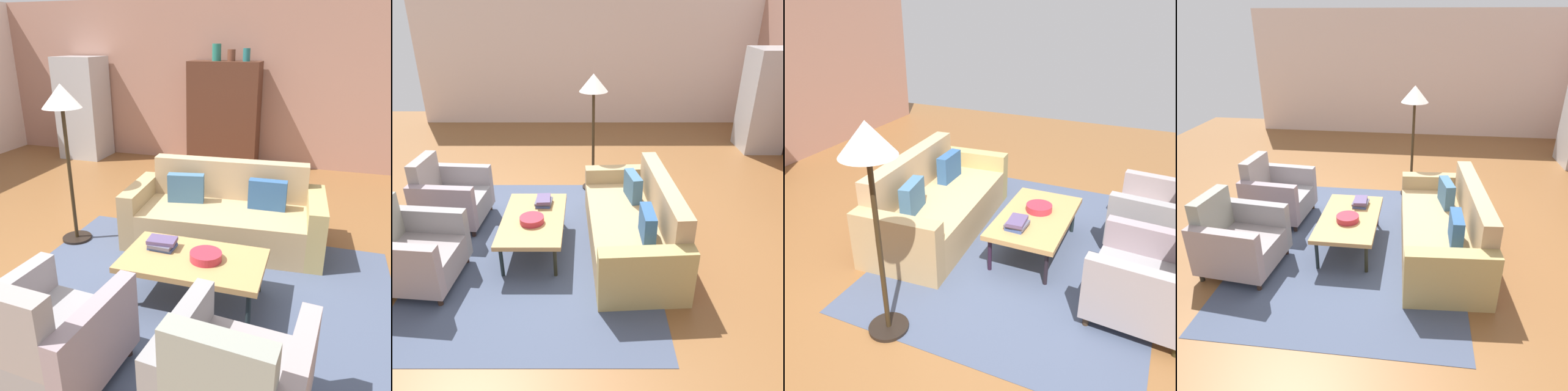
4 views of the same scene
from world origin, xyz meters
The scene contains 10 objects.
ground_plane centered at (0.00, 0.00, 0.00)m, with size 11.32×11.32×0.00m, color brown.
wall_left centered at (-4.72, 0.00, 1.40)m, with size 0.12×7.52×2.80m, color beige.
area_rug centered at (0.49, -0.54, 0.00)m, with size 3.40×2.60×0.01m, color #444F67.
couch centered at (0.48, 0.59, 0.29)m, with size 2.15×1.03×0.86m.
coffee_table centered at (0.49, -0.59, 0.37)m, with size 1.20×0.70×0.41m.
armchair_left centered at (-0.12, -1.76, 0.34)m, with size 0.86×0.86×0.88m.
armchair_right centered at (1.08, -1.76, 0.34)m, with size 0.87×0.87×0.88m.
fruit_bowl centered at (0.60, -0.59, 0.44)m, with size 0.27×0.27×0.07m, color #AF2839.
book_stack centered at (0.17, -0.50, 0.45)m, with size 0.26×0.21×0.09m.
floor_lamp centered at (-1.12, 0.11, 1.44)m, with size 0.40×0.40×1.72m.
Camera 4 is at (4.42, 0.19, 2.59)m, focal length 34.32 mm.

